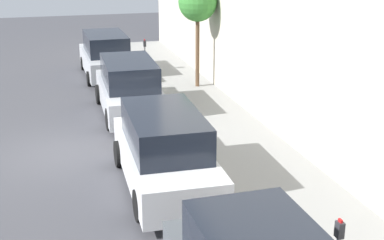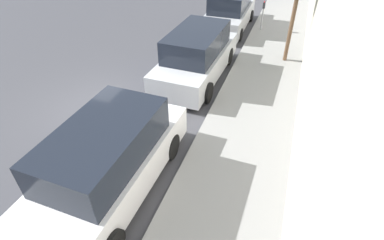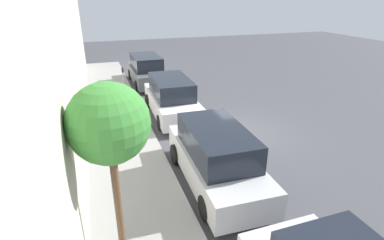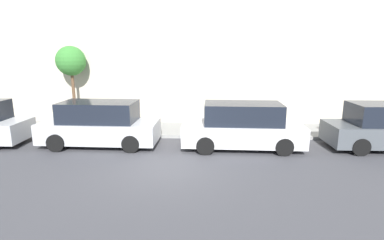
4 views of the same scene
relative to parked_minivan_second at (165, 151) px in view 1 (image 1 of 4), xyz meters
The scene contains 7 objects.
ground_plane 3.74m from the parked_minivan_second, 127.04° to the left, with size 60.00×60.00×0.00m, color #424247.
sidewalk 4.02m from the parked_minivan_second, 47.40° to the left, with size 2.68×32.00×0.15m.
parked_minivan_second is the anchor object (origin of this frame).
parked_minivan_third 6.00m from the parked_minivan_second, 88.73° to the left, with size 2.03×4.95×1.90m.
parked_minivan_fourth 11.72m from the parked_minivan_second, 89.81° to the left, with size 2.02×4.92×1.90m.
parking_meter_far 11.79m from the parked_minivan_second, 81.38° to the left, with size 0.11×0.15×1.43m.
street_tree 9.38m from the parked_minivan_second, 68.72° to the left, with size 1.50×1.50×4.10m.
Camera 1 is at (-0.42, -14.60, 5.74)m, focal length 50.00 mm.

